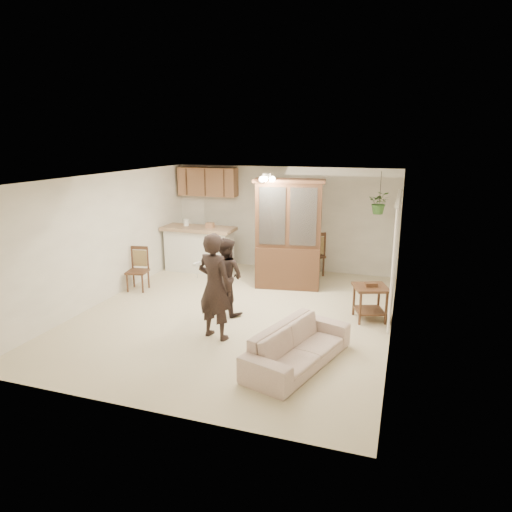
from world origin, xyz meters
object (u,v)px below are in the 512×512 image
(china_hutch, at_px, (288,235))
(child, at_px, (226,278))
(chair_hutch_right, at_px, (312,263))
(sofa, at_px, (298,340))
(chair_hutch_left, at_px, (274,259))
(chair_bar, at_px, (138,278))
(side_table, at_px, (370,302))
(adult, at_px, (215,285))

(china_hutch, bearing_deg, child, -119.22)
(china_hutch, bearing_deg, chair_hutch_right, 63.58)
(chair_hutch_right, bearing_deg, sofa, 57.35)
(chair_hutch_left, bearing_deg, chair_bar, -112.38)
(child, height_order, chair_hutch_right, child)
(chair_hutch_left, distance_m, chair_hutch_right, 0.94)
(china_hutch, xyz_separation_m, chair_bar, (-2.97, -1.23, -0.89))
(chair_bar, xyz_separation_m, chair_hutch_right, (3.30, 2.27, 0.04))
(side_table, bearing_deg, china_hutch, 143.85)
(adult, distance_m, china_hutch, 2.96)
(chair_hutch_right, bearing_deg, side_table, 80.89)
(sofa, bearing_deg, child, 65.68)
(sofa, xyz_separation_m, china_hutch, (-1.03, 3.38, 0.79))
(adult, bearing_deg, sofa, 177.45)
(side_table, bearing_deg, sofa, -112.16)
(adult, bearing_deg, side_table, -130.93)
(sofa, distance_m, adult, 1.64)
(adult, height_order, child, adult)
(chair_bar, bearing_deg, chair_hutch_left, 34.43)
(side_table, relative_size, chair_hutch_left, 0.70)
(chair_hutch_left, height_order, chair_hutch_right, chair_hutch_right)
(adult, bearing_deg, child, -62.26)
(chair_bar, bearing_deg, side_table, -11.15)
(chair_bar, bearing_deg, adult, -43.39)
(child, height_order, china_hutch, china_hutch)
(adult, height_order, side_table, adult)
(china_hutch, bearing_deg, side_table, -45.03)
(side_table, distance_m, chair_bar, 4.83)
(sofa, bearing_deg, adult, 89.55)
(sofa, height_order, side_table, sofa)
(sofa, distance_m, side_table, 2.19)
(side_table, xyz_separation_m, chair_hutch_right, (-1.53, 2.39, -0.03))
(sofa, xyz_separation_m, chair_bar, (-4.00, 2.15, -0.11))
(side_table, xyz_separation_m, chair_hutch_left, (-2.47, 2.42, -0.03))
(china_hutch, bearing_deg, chair_hutch_left, 111.05)
(sofa, xyz_separation_m, chair_hutch_right, (-0.70, 4.42, -0.07))
(sofa, distance_m, chair_hutch_right, 4.47)
(side_table, height_order, chair_hutch_left, chair_hutch_left)
(adult, xyz_separation_m, side_table, (2.31, 1.56, -0.57))
(child, distance_m, chair_bar, 2.41)
(china_hutch, xyz_separation_m, chair_hutch_right, (0.33, 1.04, -0.86))
(adult, relative_size, child, 1.33)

